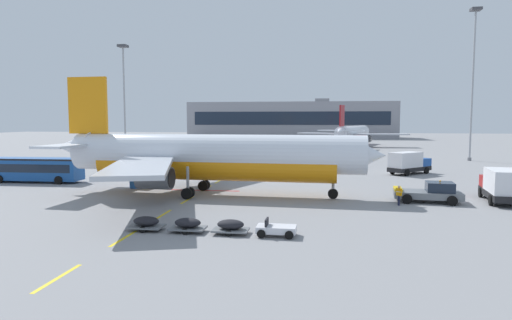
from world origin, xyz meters
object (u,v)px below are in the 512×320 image
at_px(catering_truck, 409,163).
at_px(ground_power_truck, 501,185).
at_px(apron_light_mast_far, 473,68).
at_px(ground_crew_worker, 399,194).
at_px(apron_light_mast_near, 124,87).
at_px(uld_cargo_container, 140,181).
at_px(pushback_tug, 430,192).
at_px(apron_shuttle_bus, 33,168).
at_px(airliner_mid_left, 353,133).
at_px(airliner_foreground, 209,156).
at_px(baggage_train, 209,225).

relative_size(catering_truck, ground_power_truck, 0.93).
bearing_deg(apron_light_mast_far, ground_crew_worker, -113.89).
bearing_deg(ground_crew_worker, apron_light_mast_near, 135.75).
relative_size(ground_crew_worker, apron_light_mast_near, 0.08).
bearing_deg(ground_crew_worker, uld_cargo_container, 166.83).
distance_m(pushback_tug, uld_cargo_container, 30.70).
bearing_deg(apron_shuttle_bus, apron_light_mast_far, 31.30).
relative_size(catering_truck, uld_cargo_container, 3.63).
distance_m(pushback_tug, airliner_mid_left, 90.63).
relative_size(ground_power_truck, uld_cargo_container, 3.92).
xyz_separation_m(ground_power_truck, ground_crew_worker, (-9.62, -2.86, -0.63)).
xyz_separation_m(pushback_tug, apron_light_mast_near, (-50.22, 43.79, 13.48)).
height_order(pushback_tug, ground_crew_worker, pushback_tug).
bearing_deg(catering_truck, ground_crew_worker, -102.71).
bearing_deg(apron_light_mast_far, airliner_foreground, -131.62).
height_order(baggage_train, ground_crew_worker, ground_crew_worker).
bearing_deg(uld_cargo_container, apron_light_mast_near, 116.67).
xyz_separation_m(airliner_foreground, apron_light_mast_far, (39.05, 43.95, 13.26)).
bearing_deg(catering_truck, airliner_mid_left, 92.44).
xyz_separation_m(catering_truck, apron_light_mast_near, (-52.45, 21.98, 12.73)).
bearing_deg(airliner_mid_left, airliner_foreground, -103.00).
distance_m(ground_power_truck, uld_cargo_container, 37.03).
relative_size(apron_shuttle_bus, catering_truck, 1.80).
relative_size(baggage_train, apron_light_mast_near, 0.51).
distance_m(ground_crew_worker, uld_cargo_container, 27.97).
distance_m(uld_cargo_container, apron_light_mast_near, 46.22).
height_order(airliner_mid_left, ground_crew_worker, airliner_mid_left).
bearing_deg(ground_crew_worker, baggage_train, -140.29).
bearing_deg(baggage_train, pushback_tug, 38.62).
bearing_deg(baggage_train, apron_light_mast_near, 119.42).
xyz_separation_m(airliner_mid_left, ground_crew_worker, (-2.46, -92.64, -2.74)).
bearing_deg(apron_light_mast_far, apron_shuttle_bus, -148.70).
height_order(baggage_train, apron_light_mast_near, apron_light_mast_near).
xyz_separation_m(apron_shuttle_bus, catering_truck, (47.38, 15.09, -0.10)).
relative_size(pushback_tug, apron_light_mast_near, 0.27).
height_order(apron_shuttle_bus, baggage_train, apron_shuttle_bus).
xyz_separation_m(pushback_tug, uld_cargo_container, (-30.39, 4.31, -0.10)).
height_order(airliner_foreground, ground_crew_worker, airliner_foreground).
xyz_separation_m(apron_shuttle_bus, ground_crew_worker, (41.99, -8.79, -0.73)).
bearing_deg(apron_light_mast_far, pushback_tug, -111.46).
distance_m(apron_shuttle_bus, catering_truck, 49.72).
height_order(airliner_mid_left, apron_light_mast_near, apron_light_mast_near).
bearing_deg(catering_truck, uld_cargo_container, -151.79).
distance_m(pushback_tug, apron_shuttle_bus, 45.65).
height_order(uld_cargo_container, apron_light_mast_far, apron_light_mast_far).
bearing_deg(airliner_mid_left, pushback_tug, -89.56).
bearing_deg(airliner_foreground, ground_crew_worker, -9.37).
distance_m(catering_truck, uld_cargo_container, 37.03).
height_order(ground_power_truck, ground_crew_worker, ground_power_truck).
height_order(catering_truck, apron_light_mast_near, apron_light_mast_near).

